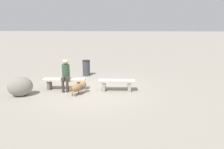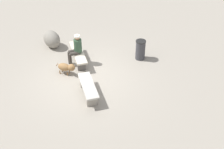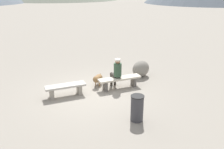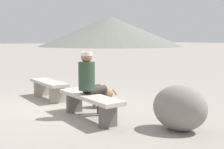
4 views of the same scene
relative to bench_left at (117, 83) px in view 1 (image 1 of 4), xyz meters
name	(u,v)px [view 1 (image 1 of 4)]	position (x,y,z in m)	size (l,w,h in m)	color
ground	(91,90)	(1.10, -0.03, -0.36)	(210.00, 210.00, 0.06)	gray
bench_left	(117,83)	(0.00, 0.00, 0.00)	(1.58, 0.54, 0.47)	gray
bench_right	(64,82)	(2.28, 0.04, 0.03)	(1.86, 0.53, 0.48)	#605B56
seated_person	(66,73)	(2.16, 0.12, 0.44)	(0.39, 0.61, 1.31)	#2D4733
dog	(79,87)	(1.49, 0.63, -0.01)	(0.60, 0.73, 0.51)	olive
trash_bin	(86,68)	(1.88, -2.56, 0.11)	(0.43, 0.43, 0.87)	#38383D
boulder	(20,86)	(3.72, 1.03, 0.06)	(0.94, 0.66, 0.78)	gray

